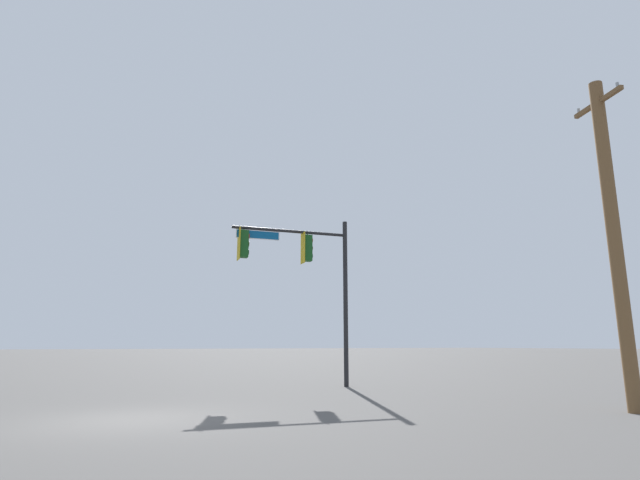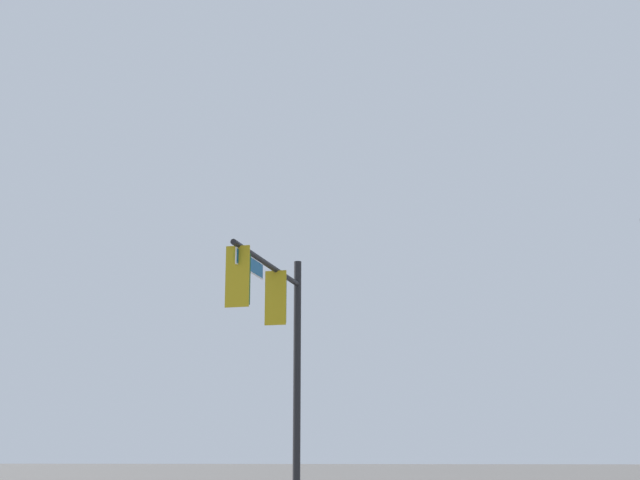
# 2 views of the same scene
# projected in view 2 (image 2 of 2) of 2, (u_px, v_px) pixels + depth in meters

# --- Properties ---
(signal_pole_near) EXTENTS (4.94, 0.97, 6.88)m
(signal_pole_near) POSITION_uv_depth(u_px,v_px,m) (275.00, 328.00, 20.87)
(signal_pole_near) COLOR black
(signal_pole_near) RESTS_ON ground_plane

